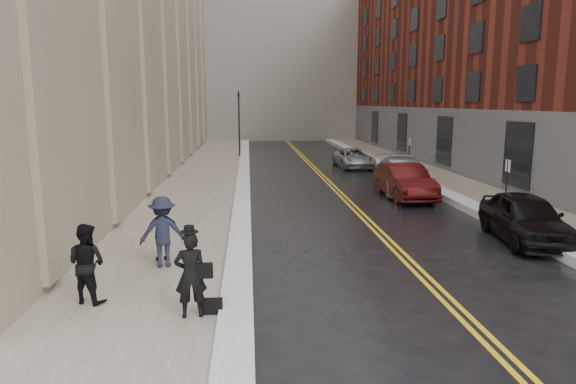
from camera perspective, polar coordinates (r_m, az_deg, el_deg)
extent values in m
plane|color=black|center=(11.63, 5.47, -12.20)|extent=(160.00, 160.00, 0.00)
cube|color=gray|center=(27.07, -9.87, 0.67)|extent=(4.00, 64.00, 0.15)
cube|color=gray|center=(29.07, 17.66, 0.98)|extent=(3.00, 64.00, 0.15)
cube|color=gold|center=(27.30, 4.66, 0.71)|extent=(0.12, 64.00, 0.01)
cube|color=gold|center=(27.34, 5.16, 0.71)|extent=(0.12, 64.00, 0.01)
cube|color=white|center=(26.94, -5.00, 0.85)|extent=(0.70, 60.80, 0.26)
cube|color=white|center=(28.42, 14.21, 1.10)|extent=(0.85, 60.80, 0.30)
cube|color=maroon|center=(39.08, 26.44, 15.75)|extent=(14.00, 50.00, 18.00)
cylinder|color=black|center=(40.65, -5.45, 7.41)|extent=(0.12, 0.12, 5.20)
imported|color=black|center=(40.61, -5.50, 10.23)|extent=(0.18, 0.15, 0.90)
cylinder|color=black|center=(21.29, 23.07, 0.30)|extent=(0.06, 0.06, 2.20)
cube|color=white|center=(21.17, 23.23, 2.70)|extent=(0.02, 0.35, 0.45)
cylinder|color=black|center=(32.30, 13.29, 3.87)|extent=(0.06, 0.06, 2.20)
cube|color=white|center=(32.23, 13.36, 5.46)|extent=(0.02, 0.35, 0.45)
imported|color=black|center=(17.87, 24.87, -2.61)|extent=(2.42, 4.75, 1.55)
imported|color=#420C0B|center=(24.15, 12.84, 1.17)|extent=(1.80, 4.84, 1.58)
imported|color=#AAADB2|center=(26.08, 12.67, 1.89)|extent=(2.91, 5.91, 1.65)
imported|color=#A9ACB2|center=(35.07, 7.30, 3.77)|extent=(2.34, 4.73, 1.29)
imported|color=black|center=(10.42, -10.78, -9.03)|extent=(0.69, 0.50, 1.74)
imported|color=black|center=(11.77, -21.47, -7.36)|extent=(1.03, 0.93, 1.72)
imported|color=#1B1F31|center=(13.67, -13.74, -4.31)|extent=(1.27, 0.82, 1.85)
imported|color=black|center=(14.16, -13.76, -4.43)|extent=(0.99, 0.69, 1.56)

